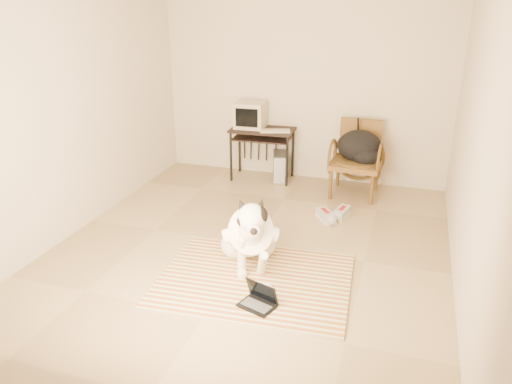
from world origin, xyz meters
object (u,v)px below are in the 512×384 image
at_px(laptop, 259,300).
at_px(dog, 250,235).
at_px(pc_tower, 279,166).
at_px(computer_desk, 262,136).
at_px(rattan_chair, 356,158).
at_px(crt_monitor, 250,115).
at_px(backpack, 361,148).

bearing_deg(laptop, dog, 114.72).
bearing_deg(pc_tower, computer_desk, -167.35).
xyz_separation_m(computer_desk, rattan_chair, (1.34, -0.15, -0.15)).
relative_size(crt_monitor, backpack, 0.73).
relative_size(crt_monitor, pc_tower, 0.92).
relative_size(dog, backpack, 1.79).
bearing_deg(computer_desk, rattan_chair, -6.20).
height_order(rattan_chair, backpack, rattan_chair).
height_order(dog, computer_desk, dog).
xyz_separation_m(dog, pc_tower, (-0.37, 2.45, -0.14)).
distance_m(computer_desk, pc_tower, 0.50).
relative_size(computer_desk, rattan_chair, 0.94).
relative_size(computer_desk, backpack, 1.58).
bearing_deg(crt_monitor, computer_desk, -14.49).
distance_m(dog, rattan_chair, 2.36).
distance_m(dog, backpack, 2.37).
height_order(laptop, computer_desk, computer_desk).
bearing_deg(pc_tower, backpack, -11.16).
bearing_deg(rattan_chair, pc_tower, 169.60).
relative_size(laptop, computer_desk, 0.39).
bearing_deg(rattan_chair, backpack, -28.02).
height_order(laptop, backpack, backpack).
distance_m(laptop, backpack, 2.95).
distance_m(computer_desk, rattan_chair, 1.35).
distance_m(laptop, pc_tower, 3.15).
bearing_deg(computer_desk, pc_tower, 12.65).
distance_m(crt_monitor, backpack, 1.61).
xyz_separation_m(computer_desk, pc_tower, (0.25, 0.06, -0.44)).
xyz_separation_m(dog, laptop, (0.29, -0.64, -0.26)).
bearing_deg(backpack, laptop, -99.51).
bearing_deg(crt_monitor, pc_tower, 0.93).
xyz_separation_m(dog, computer_desk, (-0.61, 2.39, 0.29)).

